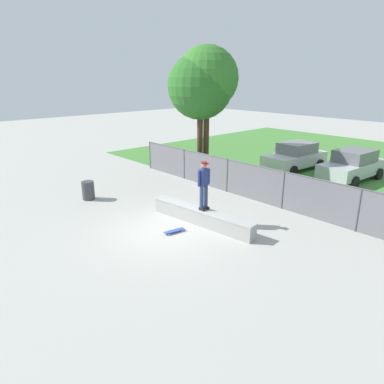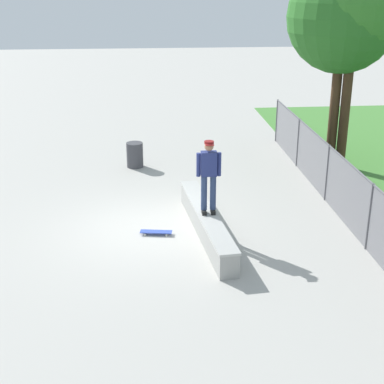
{
  "view_description": "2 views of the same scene",
  "coord_description": "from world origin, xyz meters",
  "px_view_note": "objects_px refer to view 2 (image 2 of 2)",
  "views": [
    {
      "loc": [
        9.35,
        -7.16,
        5.4
      ],
      "look_at": [
        -0.07,
        1.49,
        1.18
      ],
      "focal_mm": 32.75,
      "sensor_mm": 36.0,
      "label": 1
    },
    {
      "loc": [
        13.17,
        0.02,
        6.04
      ],
      "look_at": [
        0.16,
        1.16,
        1.05
      ],
      "focal_mm": 52.36,
      "sensor_mm": 36.0,
      "label": 2
    }
  ],
  "objects_px": {
    "trash_bin": "(135,155)",
    "skateboarder": "(209,174)",
    "skateboard": "(156,232)",
    "concrete_ledge": "(206,223)",
    "tree_near_right": "(355,4)",
    "tree_near_left": "(343,18)"
  },
  "relations": [
    {
      "from": "skateboard",
      "to": "tree_near_left",
      "type": "relative_size",
      "value": 0.12
    },
    {
      "from": "trash_bin",
      "to": "skateboarder",
      "type": "bearing_deg",
      "value": 18.11
    },
    {
      "from": "skateboarder",
      "to": "tree_near_right",
      "type": "distance_m",
      "value": 8.04
    },
    {
      "from": "tree_near_left",
      "to": "skateboarder",
      "type": "bearing_deg",
      "value": -42.59
    },
    {
      "from": "tree_near_left",
      "to": "concrete_ledge",
      "type": "bearing_deg",
      "value": -43.18
    },
    {
      "from": "concrete_ledge",
      "to": "tree_near_right",
      "type": "distance_m",
      "value": 8.72
    },
    {
      "from": "skateboarder",
      "to": "tree_near_right",
      "type": "relative_size",
      "value": 0.26
    },
    {
      "from": "tree_near_left",
      "to": "trash_bin",
      "type": "relative_size",
      "value": 7.86
    },
    {
      "from": "skateboarder",
      "to": "skateboard",
      "type": "bearing_deg",
      "value": -98.14
    },
    {
      "from": "skateboard",
      "to": "skateboarder",
      "type": "bearing_deg",
      "value": 81.86
    },
    {
      "from": "skateboarder",
      "to": "tree_near_right",
      "type": "xyz_separation_m",
      "value": [
        -5.04,
        5.11,
        3.64
      ]
    },
    {
      "from": "skateboarder",
      "to": "trash_bin",
      "type": "distance_m",
      "value": 6.11
    },
    {
      "from": "tree_near_right",
      "to": "concrete_ledge",
      "type": "bearing_deg",
      "value": -45.96
    },
    {
      "from": "concrete_ledge",
      "to": "trash_bin",
      "type": "distance_m",
      "value": 5.91
    },
    {
      "from": "concrete_ledge",
      "to": "trash_bin",
      "type": "bearing_deg",
      "value": -162.05
    },
    {
      "from": "skateboard",
      "to": "tree_near_right",
      "type": "relative_size",
      "value": 0.12
    },
    {
      "from": "concrete_ledge",
      "to": "skateboarder",
      "type": "distance_m",
      "value": 1.34
    },
    {
      "from": "skateboard",
      "to": "tree_near_left",
      "type": "bearing_deg",
      "value": 129.57
    },
    {
      "from": "concrete_ledge",
      "to": "trash_bin",
      "type": "relative_size",
      "value": 5.5
    },
    {
      "from": "skateboard",
      "to": "trash_bin",
      "type": "height_order",
      "value": "trash_bin"
    },
    {
      "from": "concrete_ledge",
      "to": "skateboard",
      "type": "xyz_separation_m",
      "value": [
        -0.12,
        -1.26,
        -0.24
      ]
    },
    {
      "from": "skateboarder",
      "to": "tree_near_left",
      "type": "relative_size",
      "value": 0.28
    }
  ]
}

